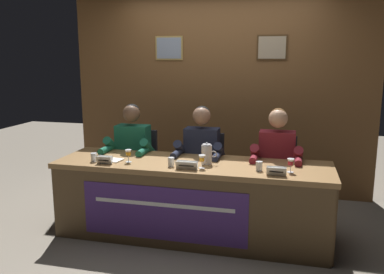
% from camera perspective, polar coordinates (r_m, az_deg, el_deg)
% --- Properties ---
extents(ground_plane, '(12.00, 12.00, 0.00)m').
position_cam_1_polar(ground_plane, '(4.19, 0.00, -13.52)').
color(ground_plane, gray).
extents(wall_back_panelled, '(3.86, 0.14, 2.60)m').
position_cam_1_polar(wall_back_panelled, '(5.27, 3.86, 6.29)').
color(wall_back_panelled, brown).
rests_on(wall_back_panelled, ground_plane).
extents(conference_table, '(2.66, 0.76, 0.75)m').
position_cam_1_polar(conference_table, '(3.91, -0.43, -7.46)').
color(conference_table, olive).
rests_on(conference_table, ground_plane).
extents(chair_left, '(0.44, 0.44, 0.92)m').
position_cam_1_polar(chair_left, '(4.76, -7.62, -4.77)').
color(chair_left, black).
rests_on(chair_left, ground_plane).
extents(panelist_left, '(0.51, 0.48, 1.25)m').
position_cam_1_polar(panelist_left, '(4.51, -8.64, -2.05)').
color(panelist_left, black).
rests_on(panelist_left, ground_plane).
extents(nameplate_left, '(0.15, 0.06, 0.08)m').
position_cam_1_polar(nameplate_left, '(3.95, -12.19, -3.16)').
color(nameplate_left, white).
rests_on(nameplate_left, conference_table).
extents(juice_glass_left, '(0.06, 0.06, 0.12)m').
position_cam_1_polar(juice_glass_left, '(3.97, -8.91, -2.30)').
color(juice_glass_left, white).
rests_on(juice_glass_left, conference_table).
extents(water_cup_left, '(0.06, 0.06, 0.08)m').
position_cam_1_polar(water_cup_left, '(4.07, -13.58, -2.85)').
color(water_cup_left, silver).
rests_on(water_cup_left, conference_table).
extents(chair_center, '(0.44, 0.44, 0.92)m').
position_cam_1_polar(chair_center, '(4.54, 1.69, -5.46)').
color(chair_center, black).
rests_on(chair_center, ground_plane).
extents(panelist_center, '(0.51, 0.48, 1.25)m').
position_cam_1_polar(panelist_center, '(4.28, 1.15, -2.64)').
color(panelist_center, black).
rests_on(panelist_center, ground_plane).
extents(nameplate_center, '(0.20, 0.06, 0.08)m').
position_cam_1_polar(nameplate_center, '(3.68, -0.76, -3.98)').
color(nameplate_center, white).
rests_on(nameplate_center, conference_table).
extents(juice_glass_center, '(0.06, 0.06, 0.12)m').
position_cam_1_polar(juice_glass_center, '(3.71, 1.41, -3.12)').
color(juice_glass_center, white).
rests_on(juice_glass_center, conference_table).
extents(water_cup_center, '(0.06, 0.06, 0.08)m').
position_cam_1_polar(water_cup_center, '(3.79, -2.94, -3.58)').
color(water_cup_center, silver).
rests_on(water_cup_center, conference_table).
extents(chair_right, '(0.44, 0.44, 0.92)m').
position_cam_1_polar(chair_right, '(4.45, 11.68, -6.04)').
color(chair_right, black).
rests_on(chair_right, ground_plane).
extents(panelist_right, '(0.51, 0.48, 1.25)m').
position_cam_1_polar(panelist_right, '(4.18, 11.72, -3.20)').
color(panelist_right, black).
rests_on(panelist_right, ground_plane).
extents(nameplate_right, '(0.17, 0.06, 0.08)m').
position_cam_1_polar(nameplate_right, '(3.57, 11.75, -4.72)').
color(nameplate_right, white).
rests_on(nameplate_right, conference_table).
extents(juice_glass_right, '(0.06, 0.06, 0.12)m').
position_cam_1_polar(juice_glass_right, '(3.68, 13.66, -3.55)').
color(juice_glass_right, white).
rests_on(juice_glass_right, conference_table).
extents(water_cup_right, '(0.06, 0.06, 0.08)m').
position_cam_1_polar(water_cup_right, '(3.69, 9.38, -4.11)').
color(water_cup_right, silver).
rests_on(water_cup_right, conference_table).
extents(water_pitcher_central, '(0.15, 0.10, 0.21)m').
position_cam_1_polar(water_pitcher_central, '(3.86, 2.08, -2.42)').
color(water_pitcher_central, silver).
rests_on(water_pitcher_central, conference_table).
extents(document_stack_left, '(0.23, 0.18, 0.01)m').
position_cam_1_polar(document_stack_left, '(4.08, -11.24, -3.16)').
color(document_stack_left, white).
rests_on(document_stack_left, conference_table).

